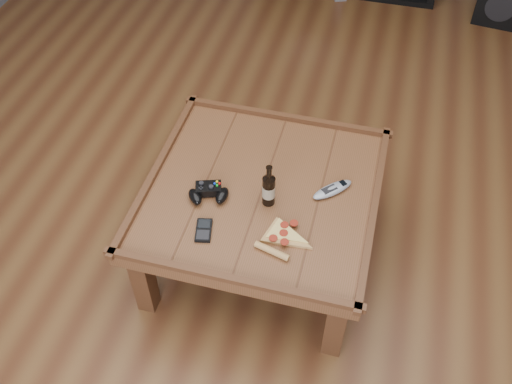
% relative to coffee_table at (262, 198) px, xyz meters
% --- Properties ---
extents(ground, '(6.00, 6.00, 0.00)m').
position_rel_coffee_table_xyz_m(ground, '(0.00, 0.00, -0.39)').
color(ground, '#4F2A16').
rests_on(ground, ground).
extents(coffee_table, '(1.03, 1.03, 0.48)m').
position_rel_coffee_table_xyz_m(coffee_table, '(0.00, 0.00, 0.00)').
color(coffee_table, '#573619').
rests_on(coffee_table, ground).
extents(beer_bottle, '(0.06, 0.06, 0.21)m').
position_rel_coffee_table_xyz_m(beer_bottle, '(0.04, -0.06, 0.14)').
color(beer_bottle, black).
rests_on(beer_bottle, coffee_table).
extents(game_controller, '(0.19, 0.16, 0.05)m').
position_rel_coffee_table_xyz_m(game_controller, '(-0.21, -0.10, 0.08)').
color(game_controller, black).
rests_on(game_controller, coffee_table).
extents(pizza_slice, '(0.22, 0.30, 0.03)m').
position_rel_coffee_table_xyz_m(pizza_slice, '(0.14, -0.24, 0.07)').
color(pizza_slice, tan).
rests_on(pizza_slice, coffee_table).
extents(smartphone, '(0.09, 0.13, 0.02)m').
position_rel_coffee_table_xyz_m(smartphone, '(-0.17, -0.29, 0.07)').
color(smartphone, black).
rests_on(smartphone, coffee_table).
extents(remote_control, '(0.18, 0.18, 0.03)m').
position_rel_coffee_table_xyz_m(remote_control, '(0.30, 0.06, 0.07)').
color(remote_control, '#8D939A').
rests_on(remote_control, coffee_table).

